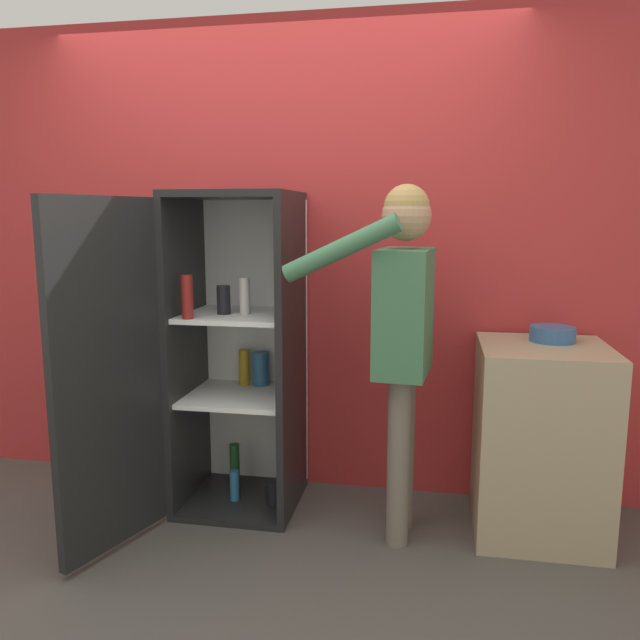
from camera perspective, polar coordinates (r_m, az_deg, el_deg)
ground_plane at (r=2.93m, az=-8.14°, el=-21.73°), size 12.00×12.00×0.00m
wall_back at (r=3.46m, az=-3.45°, el=5.50°), size 7.00×0.06×2.55m
refrigerator at (r=3.20m, az=-9.53°, el=-3.36°), size 0.84×1.15×1.64m
person at (r=2.85m, az=7.52°, el=0.28°), size 0.66×0.53×1.66m
counter at (r=3.22m, az=19.44°, el=-10.25°), size 0.59×0.61×0.92m
bowl at (r=3.20m, az=20.48°, el=-1.21°), size 0.21×0.21×0.07m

